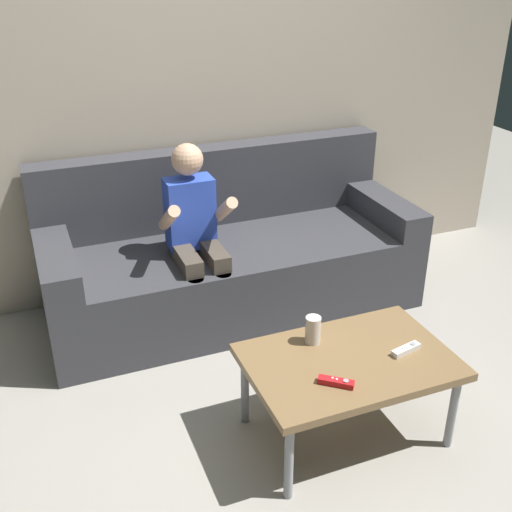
{
  "coord_description": "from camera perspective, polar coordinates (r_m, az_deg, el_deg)",
  "views": [
    {
      "loc": [
        -0.99,
        -1.67,
        1.91
      ],
      "look_at": [
        -0.02,
        0.74,
        0.61
      ],
      "focal_mm": 43.82,
      "sensor_mm": 36.0,
      "label": 1
    }
  ],
  "objects": [
    {
      "name": "wall_back",
      "position": [
        3.62,
        -5.76,
        15.9
      ],
      "size": [
        4.32,
        0.05,
        2.5
      ],
      "primitive_type": "cube",
      "color": "#B2A38E",
      "rests_on": "ground"
    },
    {
      "name": "soda_can",
      "position": [
        2.66,
        5.22,
        -6.73
      ],
      "size": [
        0.07,
        0.07,
        0.12
      ],
      "primitive_type": "cylinder",
      "color": "silver",
      "rests_on": "coffee_table"
    },
    {
      "name": "game_remote_white_center",
      "position": [
        2.69,
        13.54,
        -8.3
      ],
      "size": [
        0.14,
        0.06,
        0.03
      ],
      "color": "white",
      "rests_on": "coffee_table"
    },
    {
      "name": "game_remote_red_near_edge",
      "position": [
        2.46,
        7.3,
        -11.33
      ],
      "size": [
        0.13,
        0.12,
        0.03
      ],
      "color": "red",
      "rests_on": "coffee_table"
    },
    {
      "name": "ground_plane",
      "position": [
        2.73,
        6.62,
        -18.15
      ],
      "size": [
        8.63,
        8.63,
        0.0
      ],
      "primitive_type": "plane",
      "color": "#9E998E"
    },
    {
      "name": "person_seated_on_couch",
      "position": [
        3.23,
        -5.52,
        2.19
      ],
      "size": [
        0.35,
        0.43,
        1.03
      ],
      "color": "#4C4238",
      "rests_on": "ground"
    },
    {
      "name": "coffee_table",
      "position": [
        2.64,
        8.47,
        -9.88
      ],
      "size": [
        0.84,
        0.56,
        0.39
      ],
      "color": "brown",
      "rests_on": "ground"
    },
    {
      "name": "couch",
      "position": [
        3.58,
        -2.43,
        -0.17
      ],
      "size": [
        2.07,
        0.8,
        0.88
      ],
      "color": "#38383D",
      "rests_on": "ground"
    }
  ]
}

